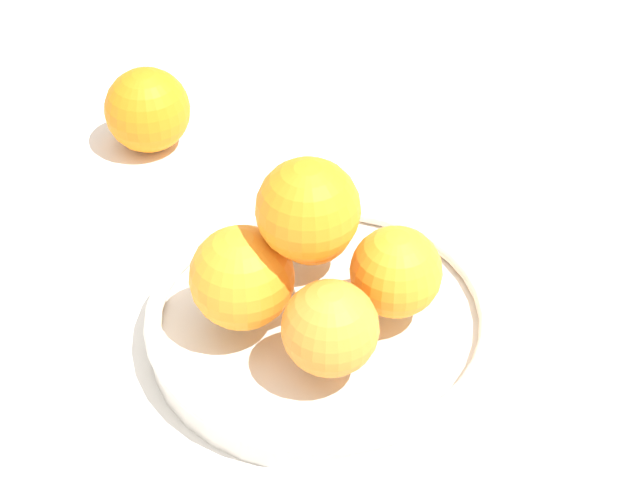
% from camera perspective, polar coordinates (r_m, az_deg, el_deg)
% --- Properties ---
extents(ground_plane, '(4.00, 4.00, 0.00)m').
position_cam_1_polar(ground_plane, '(0.82, 0.00, -5.25)').
color(ground_plane, white).
extents(fruit_bowl, '(0.26, 0.26, 0.03)m').
position_cam_1_polar(fruit_bowl, '(0.81, 0.00, -4.43)').
color(fruit_bowl, silver).
rests_on(fruit_bowl, ground_plane).
extents(orange_pile, '(0.16, 0.16, 0.13)m').
position_cam_1_polar(orange_pile, '(0.76, -0.45, -1.12)').
color(orange_pile, orange).
rests_on(orange_pile, fruit_bowl).
extents(stray_orange, '(0.08, 0.08, 0.08)m').
position_cam_1_polar(stray_orange, '(1.01, -9.19, 6.87)').
color(stray_orange, orange).
rests_on(stray_orange, ground_plane).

